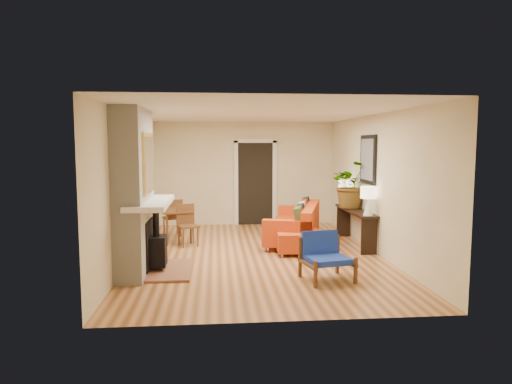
{
  "coord_description": "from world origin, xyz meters",
  "views": [
    {
      "loc": [
        -0.76,
        -8.3,
        2.05
      ],
      "look_at": [
        0.0,
        0.2,
        1.15
      ],
      "focal_mm": 32.0,
      "sensor_mm": 36.0,
      "label": 1
    }
  ],
  "objects_px": {
    "lamp_near": "(368,197)",
    "lamp_far": "(345,189)",
    "ottoman": "(298,240)",
    "houseplant": "(352,184)",
    "blue_chair": "(324,254)",
    "dining_table": "(177,215)",
    "sofa": "(297,224)",
    "console_table": "(355,217)"
  },
  "relations": [
    {
      "from": "sofa",
      "to": "houseplant",
      "type": "xyz_separation_m",
      "value": [
        1.12,
        -0.1,
        0.84
      ]
    },
    {
      "from": "blue_chair",
      "to": "lamp_near",
      "type": "relative_size",
      "value": 1.49
    },
    {
      "from": "lamp_far",
      "to": "houseplant",
      "type": "height_order",
      "value": "houseplant"
    },
    {
      "from": "console_table",
      "to": "blue_chair",
      "type": "bearing_deg",
      "value": -117.65
    },
    {
      "from": "houseplant",
      "to": "lamp_far",
      "type": "bearing_deg",
      "value": 88.84
    },
    {
      "from": "console_table",
      "to": "dining_table",
      "type": "bearing_deg",
      "value": 168.88
    },
    {
      "from": "ottoman",
      "to": "houseplant",
      "type": "relative_size",
      "value": 0.88
    },
    {
      "from": "sofa",
      "to": "blue_chair",
      "type": "distance_m",
      "value": 2.62
    },
    {
      "from": "sofa",
      "to": "blue_chair",
      "type": "relative_size",
      "value": 2.94
    },
    {
      "from": "dining_table",
      "to": "lamp_far",
      "type": "bearing_deg",
      "value": 0.6
    },
    {
      "from": "ottoman",
      "to": "lamp_far",
      "type": "relative_size",
      "value": 1.58
    },
    {
      "from": "lamp_near",
      "to": "houseplant",
      "type": "bearing_deg",
      "value": 90.56
    },
    {
      "from": "dining_table",
      "to": "lamp_far",
      "type": "distance_m",
      "value": 3.69
    },
    {
      "from": "ottoman",
      "to": "blue_chair",
      "type": "relative_size",
      "value": 1.07
    },
    {
      "from": "blue_chair",
      "to": "houseplant",
      "type": "distance_m",
      "value": 2.9
    },
    {
      "from": "blue_chair",
      "to": "console_table",
      "type": "relative_size",
      "value": 0.43
    },
    {
      "from": "sofa",
      "to": "dining_table",
      "type": "distance_m",
      "value": 2.56
    },
    {
      "from": "sofa",
      "to": "ottoman",
      "type": "xyz_separation_m",
      "value": [
        -0.15,
        -0.94,
        -0.14
      ]
    },
    {
      "from": "sofa",
      "to": "lamp_far",
      "type": "height_order",
      "value": "lamp_far"
    },
    {
      "from": "sofa",
      "to": "console_table",
      "type": "bearing_deg",
      "value": -17.89
    },
    {
      "from": "ottoman",
      "to": "dining_table",
      "type": "height_order",
      "value": "dining_table"
    },
    {
      "from": "sofa",
      "to": "lamp_near",
      "type": "bearing_deg",
      "value": -44.95
    },
    {
      "from": "ottoman",
      "to": "lamp_near",
      "type": "xyz_separation_m",
      "value": [
        1.28,
        -0.19,
        0.83
      ]
    },
    {
      "from": "dining_table",
      "to": "lamp_far",
      "type": "height_order",
      "value": "lamp_far"
    },
    {
      "from": "lamp_far",
      "to": "blue_chair",
      "type": "bearing_deg",
      "value": -111.42
    },
    {
      "from": "dining_table",
      "to": "lamp_near",
      "type": "relative_size",
      "value": 2.91
    },
    {
      "from": "console_table",
      "to": "lamp_far",
      "type": "relative_size",
      "value": 3.43
    },
    {
      "from": "lamp_near",
      "to": "houseplant",
      "type": "xyz_separation_m",
      "value": [
        -0.01,
        1.03,
        0.15
      ]
    },
    {
      "from": "sofa",
      "to": "ottoman",
      "type": "distance_m",
      "value": 0.96
    },
    {
      "from": "dining_table",
      "to": "ottoman",
      "type": "bearing_deg",
      "value": -28.56
    },
    {
      "from": "lamp_near",
      "to": "blue_chair",
      "type": "bearing_deg",
      "value": -128.34
    },
    {
      "from": "console_table",
      "to": "houseplant",
      "type": "height_order",
      "value": "houseplant"
    },
    {
      "from": "sofa",
      "to": "dining_table",
      "type": "height_order",
      "value": "sofa"
    },
    {
      "from": "houseplant",
      "to": "blue_chair",
      "type": "bearing_deg",
      "value": -114.94
    },
    {
      "from": "blue_chair",
      "to": "console_table",
      "type": "distance_m",
      "value": 2.55
    },
    {
      "from": "console_table",
      "to": "lamp_far",
      "type": "distance_m",
      "value": 0.9
    },
    {
      "from": "sofa",
      "to": "lamp_near",
      "type": "distance_m",
      "value": 1.73
    },
    {
      "from": "sofa",
      "to": "dining_table",
      "type": "bearing_deg",
      "value": 172.01
    },
    {
      "from": "blue_chair",
      "to": "lamp_far",
      "type": "xyz_separation_m",
      "value": [
        1.18,
        3.01,
        0.68
      ]
    },
    {
      "from": "console_table",
      "to": "ottoman",
      "type": "bearing_deg",
      "value": -155.81
    },
    {
      "from": "lamp_near",
      "to": "lamp_far",
      "type": "bearing_deg",
      "value": 90.0
    },
    {
      "from": "sofa",
      "to": "blue_chair",
      "type": "bearing_deg",
      "value": -91.19
    }
  ]
}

